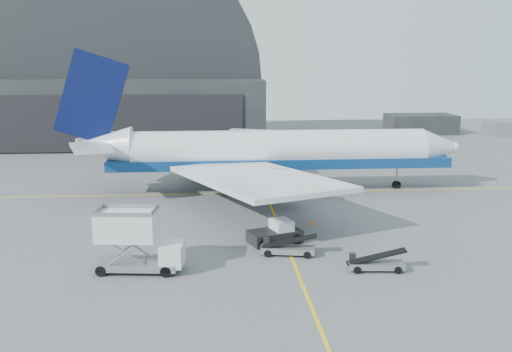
{
  "coord_description": "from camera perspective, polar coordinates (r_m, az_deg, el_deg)",
  "views": [
    {
      "loc": [
        -6.21,
        -45.79,
        15.76
      ],
      "look_at": [
        -2.04,
        8.26,
        4.5
      ],
      "focal_mm": 40.0,
      "sensor_mm": 36.0,
      "label": 1
    }
  ],
  "objects": [
    {
      "name": "distant_bldg_a",
      "position": [
        126.8,
        16.08,
        4.13
      ],
      "size": [
        14.0,
        8.0,
        4.0
      ],
      "primitive_type": "cube",
      "color": "black",
      "rests_on": "ground"
    },
    {
      "name": "belt_loader_a",
      "position": [
        46.84,
        3.13,
        -7.24
      ],
      "size": [
        4.74,
        2.28,
        1.77
      ],
      "rotation": [
        0.0,
        0.0,
        -0.18
      ],
      "color": "slate",
      "rests_on": "ground"
    },
    {
      "name": "pushback_tug",
      "position": [
        49.71,
        2.01,
        -5.82
      ],
      "size": [
        5.01,
        3.83,
        2.06
      ],
      "rotation": [
        0.0,
        0.0,
        0.34
      ],
      "color": "black",
      "rests_on": "ground"
    },
    {
      "name": "ground",
      "position": [
        48.82,
        3.16,
        -7.12
      ],
      "size": [
        200.0,
        200.0,
        0.0
      ],
      "primitive_type": "plane",
      "color": "#565659",
      "rests_on": "ground"
    },
    {
      "name": "catering_truck",
      "position": [
        43.68,
        -11.99,
        -6.45
      ],
      "size": [
        6.89,
        3.19,
        4.58
      ],
      "rotation": [
        0.0,
        0.0,
        -0.11
      ],
      "color": "slate",
      "rests_on": "ground"
    },
    {
      "name": "traffic_cone",
      "position": [
        55.3,
        5.72,
        -4.65
      ],
      "size": [
        0.32,
        0.32,
        0.46
      ],
      "color": "#FF5C08",
      "rests_on": "ground"
    },
    {
      "name": "hangar",
      "position": [
        112.03,
        -12.64,
        8.27
      ],
      "size": [
        50.0,
        28.3,
        28.0
      ],
      "color": "black",
      "rests_on": "ground"
    },
    {
      "name": "belt_loader_b",
      "position": [
        44.43,
        11.84,
        -8.58
      ],
      "size": [
        4.5,
        1.85,
        1.69
      ],
      "rotation": [
        0.0,
        0.0,
        -0.08
      ],
      "color": "slate",
      "rests_on": "ground"
    },
    {
      "name": "taxi_lines",
      "position": [
        60.86,
        1.6,
        -3.27
      ],
      "size": [
        80.0,
        42.12,
        0.02
      ],
      "color": "yellow",
      "rests_on": "ground"
    },
    {
      "name": "airliner",
      "position": [
        68.06,
        0.73,
        2.42
      ],
      "size": [
        48.38,
        46.92,
        16.98
      ],
      "color": "white",
      "rests_on": "ground"
    },
    {
      "name": "distant_bldg_b",
      "position": [
        130.17,
        23.73,
        3.79
      ],
      "size": [
        8.0,
        6.0,
        2.8
      ],
      "primitive_type": "cube",
      "color": "slate",
      "rests_on": "ground"
    }
  ]
}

